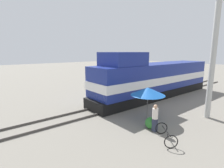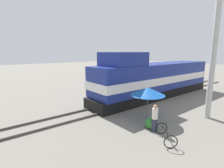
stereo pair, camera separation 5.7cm
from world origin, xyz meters
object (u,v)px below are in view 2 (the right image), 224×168
person_bystander (155,117)px  bicycle (166,134)px  locomotive (153,79)px  utility_pole (215,45)px  vendor_umbrella (148,91)px

person_bystander → bicycle: size_ratio=0.98×
locomotive → utility_pole: 7.05m
vendor_umbrella → person_bystander: 2.18m
person_bystander → bicycle: (1.07, -0.44, -0.54)m
person_bystander → bicycle: person_bystander is taller
locomotive → person_bystander: 8.20m
locomotive → person_bystander: (5.11, -6.33, -1.01)m
bicycle → utility_pole: bearing=38.3°
vendor_umbrella → bicycle: (2.58, -1.54, -1.67)m
locomotive → vendor_umbrella: bearing=-55.4°
vendor_umbrella → locomotive: bearing=124.6°
locomotive → utility_pole: size_ratio=1.58×
person_bystander → bicycle: 1.28m
vendor_umbrella → person_bystander: vendor_umbrella is taller
vendor_umbrella → bicycle: bearing=-30.9°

